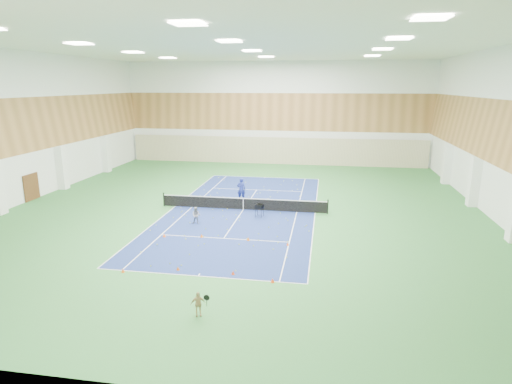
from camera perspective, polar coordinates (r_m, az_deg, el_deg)
ground at (r=32.93m, az=-1.70°, el=-2.38°), size 40.00×40.00×0.00m
room_shell at (r=31.74m, az=-1.78°, el=8.06°), size 36.00×40.00×12.00m
wood_cladding at (r=31.59m, az=-1.81°, el=11.67°), size 36.00×40.00×8.00m
ceiling_light_grid at (r=31.66m, az=-1.87°, el=18.77°), size 21.40×25.40×0.06m
court_surface at (r=32.93m, az=-1.70°, el=-2.37°), size 10.97×23.77×0.01m
tennis_balls_scatter at (r=32.92m, az=-1.70°, el=-2.30°), size 10.57×22.77×0.07m
tennis_net at (r=32.78m, az=-1.71°, el=-1.46°), size 12.80×0.10×1.10m
back_curtain at (r=51.67m, az=2.50°, el=5.52°), size 35.40×0.16×3.20m
door_left_b at (r=40.06m, az=-27.76°, el=0.60°), size 0.08×1.80×2.20m
coach at (r=35.29m, az=-1.97°, el=0.37°), size 0.71×0.48×1.92m
child_court at (r=29.80m, az=-7.98°, el=-3.11°), size 0.61×0.49×1.19m
child_apron at (r=18.50m, az=-7.74°, el=-14.57°), size 0.68×0.49×1.07m
ball_cart at (r=31.07m, az=0.46°, el=-2.48°), size 0.66×0.66×0.95m
cone_svc_a at (r=27.75m, az=-12.15°, el=-5.67°), size 0.21×0.21×0.23m
cone_svc_b at (r=27.31m, az=-7.27°, el=-5.79°), size 0.21×0.21×0.23m
cone_svc_c at (r=26.56m, az=-1.04°, el=-6.25°), size 0.21×0.21×0.23m
cone_svc_d at (r=25.85m, az=4.26°, el=-6.92°), size 0.18×0.18×0.19m
cone_base_a at (r=23.35m, az=-17.32°, el=-9.95°), size 0.19×0.19×0.21m
cone_base_b at (r=22.91m, az=-10.37°, el=-9.98°), size 0.19×0.19×0.21m
cone_base_c at (r=22.10m, az=-3.08°, el=-10.69°), size 0.19×0.19×0.21m
cone_base_d at (r=21.29m, az=2.22°, el=-11.69°), size 0.19×0.19×0.21m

